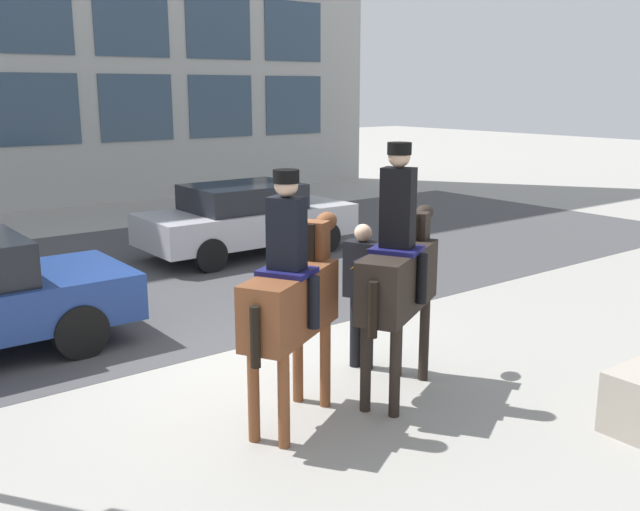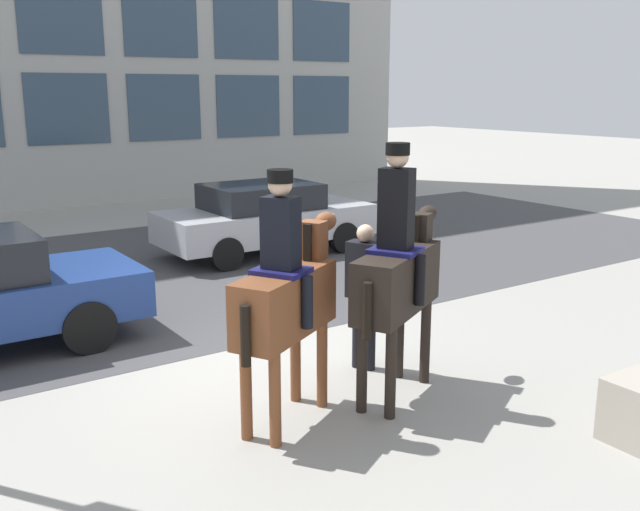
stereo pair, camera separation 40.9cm
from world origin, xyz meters
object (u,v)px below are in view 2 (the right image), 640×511
at_px(mounted_horse_companion, 398,273).
at_px(street_car_far_lane, 265,217).
at_px(mounted_horse_lead, 287,294).
at_px(pedestrian_bystander, 365,286).

bearing_deg(mounted_horse_companion, street_car_far_lane, 43.30).
bearing_deg(street_car_far_lane, mounted_horse_lead, -118.19).
relative_size(mounted_horse_lead, mounted_horse_companion, 0.93).
distance_m(mounted_horse_lead, street_car_far_lane, 7.39).
height_order(mounted_horse_companion, street_car_far_lane, mounted_horse_companion).
distance_m(mounted_horse_lead, mounted_horse_companion, 1.26).
height_order(mounted_horse_companion, pedestrian_bystander, mounted_horse_companion).
bearing_deg(mounted_horse_companion, pedestrian_bystander, 49.43).
distance_m(mounted_horse_lead, pedestrian_bystander, 1.58).
distance_m(mounted_horse_companion, street_car_far_lane, 7.03).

